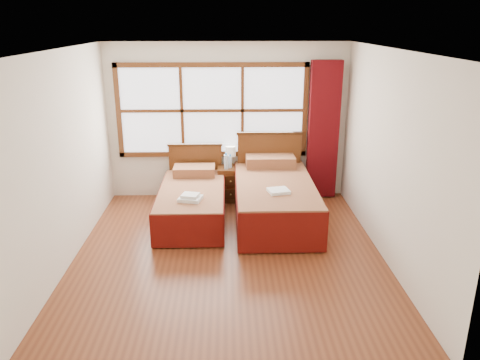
{
  "coord_description": "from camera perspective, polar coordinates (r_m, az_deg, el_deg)",
  "views": [
    {
      "loc": [
        -0.01,
        -5.49,
        2.91
      ],
      "look_at": [
        0.17,
        0.7,
        0.8
      ],
      "focal_mm": 35.0,
      "sensor_mm": 36.0,
      "label": 1
    }
  ],
  "objects": [
    {
      "name": "towels_left",
      "position": [
        6.62,
        -6.08,
        -2.14
      ],
      "size": [
        0.36,
        0.33,
        0.09
      ],
      "rotation": [
        0.0,
        0.0,
        -0.24
      ],
      "color": "white",
      "rests_on": "bed_left"
    },
    {
      "name": "nightstand",
      "position": [
        7.93,
        -1.16,
        -0.45
      ],
      "size": [
        0.43,
        0.43,
        0.58
      ],
      "color": "#582E13",
      "rests_on": "floor"
    },
    {
      "name": "bed_left",
      "position": [
        7.2,
        -5.83,
        -2.56
      ],
      "size": [
        0.99,
        2.01,
        0.96
      ],
      "color": "#361C0B",
      "rests_on": "floor"
    },
    {
      "name": "bottle_far",
      "position": [
        7.79,
        -1.2,
        2.24
      ],
      "size": [
        0.06,
        0.06,
        0.23
      ],
      "color": "silver",
      "rests_on": "nightstand"
    },
    {
      "name": "bed_right",
      "position": [
        7.2,
        4.16,
        -2.04
      ],
      "size": [
        1.18,
        2.28,
        1.15
      ],
      "color": "#361C0B",
      "rests_on": "floor"
    },
    {
      "name": "bottle_near",
      "position": [
        7.73,
        -1.7,
        2.24
      ],
      "size": [
        0.07,
        0.07,
        0.27
      ],
      "color": "silver",
      "rests_on": "nightstand"
    },
    {
      "name": "wall_left",
      "position": [
        6.06,
        -20.77,
        2.19
      ],
      "size": [
        0.0,
        4.5,
        4.5
      ],
      "primitive_type": "plane",
      "rotation": [
        1.57,
        0.0,
        1.57
      ],
      "color": "silver",
      "rests_on": "floor"
    },
    {
      "name": "ceiling",
      "position": [
        5.5,
        -1.6,
        15.61
      ],
      "size": [
        4.5,
        4.5,
        0.0
      ],
      "primitive_type": "plane",
      "rotation": [
        3.14,
        0.0,
        0.0
      ],
      "color": "white",
      "rests_on": "wall_back"
    },
    {
      "name": "towels_right",
      "position": [
        6.61,
        4.72,
        -1.33
      ],
      "size": [
        0.33,
        0.31,
        0.04
      ],
      "rotation": [
        0.0,
        0.0,
        0.23
      ],
      "color": "white",
      "rests_on": "bed_right"
    },
    {
      "name": "wall_back",
      "position": [
        7.91,
        -1.54,
        7.1
      ],
      "size": [
        4.0,
        0.0,
        4.0
      ],
      "primitive_type": "plane",
      "rotation": [
        1.57,
        0.0,
        0.0
      ],
      "color": "silver",
      "rests_on": "floor"
    },
    {
      "name": "window",
      "position": [
        7.83,
        -3.4,
        8.46
      ],
      "size": [
        3.16,
        0.06,
        1.56
      ],
      "color": "white",
      "rests_on": "wall_back"
    },
    {
      "name": "wall_right",
      "position": [
        6.06,
        17.79,
        2.53
      ],
      "size": [
        0.0,
        4.5,
        4.5
      ],
      "primitive_type": "plane",
      "rotation": [
        1.57,
        0.0,
        -1.57
      ],
      "color": "silver",
      "rests_on": "floor"
    },
    {
      "name": "curtain",
      "position": [
        7.96,
        10.13,
        5.94
      ],
      "size": [
        0.5,
        0.16,
        2.3
      ],
      "primitive_type": "cube",
      "color": "#59080D",
      "rests_on": "wall_back"
    },
    {
      "name": "lamp",
      "position": [
        7.91,
        -1.15,
        3.48
      ],
      "size": [
        0.17,
        0.17,
        0.33
      ],
      "color": "#C1903E",
      "rests_on": "nightstand"
    },
    {
      "name": "floor",
      "position": [
        6.22,
        -1.38,
        -9.08
      ],
      "size": [
        4.5,
        4.5,
        0.0
      ],
      "primitive_type": "plane",
      "color": "brown",
      "rests_on": "ground"
    }
  ]
}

